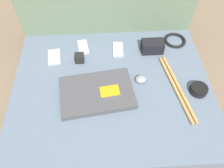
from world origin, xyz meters
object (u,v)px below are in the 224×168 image
(camera_pouch, at_px, (152,46))
(laptop, at_px, (97,93))
(phone_silver, at_px, (83,47))
(speaker_puck, at_px, (199,89))
(phone_black, at_px, (118,49))
(computer_mouse, at_px, (141,79))
(charger_brick, at_px, (79,58))
(phone_small, at_px, (54,57))

(camera_pouch, bearing_deg, laptop, -138.21)
(phone_silver, distance_m, camera_pouch, 0.39)
(phone_silver, xyz_separation_m, camera_pouch, (0.38, -0.05, 0.03))
(speaker_puck, bearing_deg, phone_black, 140.22)
(speaker_puck, height_order, phone_black, speaker_puck)
(laptop, bearing_deg, camera_pouch, 34.59)
(computer_mouse, distance_m, charger_brick, 0.35)
(phone_small, relative_size, charger_brick, 2.37)
(phone_black, distance_m, camera_pouch, 0.19)
(laptop, distance_m, phone_silver, 0.33)
(phone_small, bearing_deg, phone_silver, 17.36)
(phone_small, bearing_deg, laptop, -54.69)
(phone_silver, height_order, charger_brick, charger_brick)
(camera_pouch, relative_size, charger_brick, 2.42)
(camera_pouch, height_order, charger_brick, camera_pouch)
(phone_black, distance_m, phone_small, 0.35)
(speaker_puck, distance_m, camera_pouch, 0.34)
(laptop, distance_m, phone_black, 0.32)
(laptop, xyz_separation_m, camera_pouch, (0.31, 0.28, 0.02))
(phone_small, bearing_deg, charger_brick, -19.21)
(computer_mouse, height_order, camera_pouch, camera_pouch)
(speaker_puck, xyz_separation_m, phone_silver, (-0.56, 0.33, -0.01))
(camera_pouch, bearing_deg, charger_brick, -172.43)
(charger_brick, bearing_deg, camera_pouch, 7.57)
(laptop, relative_size, speaker_puck, 4.35)
(computer_mouse, distance_m, phone_silver, 0.39)
(speaker_puck, bearing_deg, computer_mouse, 163.23)
(phone_black, bearing_deg, laptop, -109.77)
(phone_silver, relative_size, phone_black, 1.05)
(computer_mouse, height_order, phone_silver, computer_mouse)
(phone_silver, relative_size, camera_pouch, 1.02)
(phone_silver, distance_m, phone_black, 0.20)
(phone_small, height_order, charger_brick, charger_brick)
(computer_mouse, relative_size, phone_small, 0.56)
(speaker_puck, height_order, phone_silver, speaker_puck)
(phone_black, bearing_deg, phone_silver, 174.07)
(phone_black, relative_size, charger_brick, 2.35)
(speaker_puck, xyz_separation_m, camera_pouch, (-0.18, 0.29, 0.02))
(speaker_puck, bearing_deg, phone_silver, 149.18)
(laptop, bearing_deg, phone_silver, 95.49)
(camera_pouch, xyz_separation_m, charger_brick, (-0.40, -0.05, -0.01))
(computer_mouse, bearing_deg, phone_silver, 129.48)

